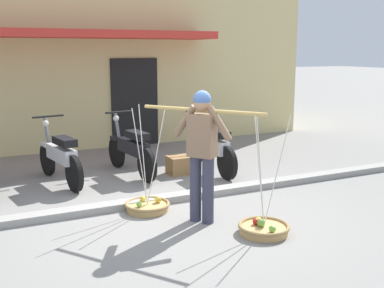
{
  "coord_description": "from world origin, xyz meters",
  "views": [
    {
      "loc": [
        -2.3,
        -5.34,
        2.18
      ],
      "look_at": [
        0.54,
        0.6,
        0.85
      ],
      "focal_mm": 43.67,
      "sensor_mm": 36.0,
      "label": 1
    }
  ],
  "objects_px": {
    "fruit_vendor": "(202,148)",
    "motorcycle_end_of_row": "(211,147)",
    "fruit_basket_right_side": "(264,228)",
    "motorcycle_third_in_row": "(132,150)",
    "motorcycle_second_in_row": "(60,157)",
    "wooden_crate": "(180,165)",
    "fruit_basket_left_side": "(147,205)"
  },
  "relations": [
    {
      "from": "fruit_basket_left_side",
      "to": "motorcycle_second_in_row",
      "type": "relative_size",
      "value": 0.8
    },
    {
      "from": "motorcycle_end_of_row",
      "to": "fruit_vendor",
      "type": "bearing_deg",
      "value": -120.54
    },
    {
      "from": "motorcycle_second_in_row",
      "to": "wooden_crate",
      "type": "xyz_separation_m",
      "value": [
        2.04,
        -0.3,
        -0.29
      ]
    },
    {
      "from": "motorcycle_third_in_row",
      "to": "motorcycle_second_in_row",
      "type": "bearing_deg",
      "value": -178.68
    },
    {
      "from": "fruit_vendor",
      "to": "motorcycle_third_in_row",
      "type": "relative_size",
      "value": 0.93
    },
    {
      "from": "fruit_vendor",
      "to": "motorcycle_end_of_row",
      "type": "distance_m",
      "value": 2.58
    },
    {
      "from": "fruit_basket_left_side",
      "to": "motorcycle_end_of_row",
      "type": "height_order",
      "value": "fruit_basket_left_side"
    },
    {
      "from": "fruit_basket_left_side",
      "to": "motorcycle_third_in_row",
      "type": "xyz_separation_m",
      "value": [
        0.42,
        1.93,
        0.38
      ]
    },
    {
      "from": "fruit_basket_right_side",
      "to": "motorcycle_end_of_row",
      "type": "distance_m",
      "value": 3.0
    },
    {
      "from": "fruit_basket_left_side",
      "to": "motorcycle_third_in_row",
      "type": "relative_size",
      "value": 0.8
    },
    {
      "from": "fruit_vendor",
      "to": "fruit_basket_right_side",
      "type": "xyz_separation_m",
      "value": [
        0.49,
        -0.69,
        -0.9
      ]
    },
    {
      "from": "motorcycle_third_in_row",
      "to": "motorcycle_end_of_row",
      "type": "distance_m",
      "value": 1.42
    },
    {
      "from": "motorcycle_end_of_row",
      "to": "wooden_crate",
      "type": "bearing_deg",
      "value": 168.24
    },
    {
      "from": "motorcycle_second_in_row",
      "to": "motorcycle_third_in_row",
      "type": "distance_m",
      "value": 1.24
    },
    {
      "from": "motorcycle_third_in_row",
      "to": "motorcycle_end_of_row",
      "type": "bearing_deg",
      "value": -18.19
    },
    {
      "from": "motorcycle_second_in_row",
      "to": "motorcycle_third_in_row",
      "type": "xyz_separation_m",
      "value": [
        1.24,
        0.03,
        0.0
      ]
    },
    {
      "from": "fruit_basket_left_side",
      "to": "motorcycle_end_of_row",
      "type": "bearing_deg",
      "value": 39.92
    },
    {
      "from": "fruit_basket_right_side",
      "to": "motorcycle_third_in_row",
      "type": "xyz_separation_m",
      "value": [
        -0.56,
        3.31,
        0.38
      ]
    },
    {
      "from": "fruit_vendor",
      "to": "motorcycle_third_in_row",
      "type": "bearing_deg",
      "value": 91.51
    },
    {
      "from": "motorcycle_end_of_row",
      "to": "motorcycle_third_in_row",
      "type": "bearing_deg",
      "value": 161.81
    },
    {
      "from": "fruit_basket_left_side",
      "to": "wooden_crate",
      "type": "bearing_deg",
      "value": 52.75
    },
    {
      "from": "motorcycle_second_in_row",
      "to": "motorcycle_third_in_row",
      "type": "bearing_deg",
      "value": 1.32
    },
    {
      "from": "fruit_basket_left_side",
      "to": "motorcycle_end_of_row",
      "type": "xyz_separation_m",
      "value": [
        1.77,
        1.49,
        0.38
      ]
    },
    {
      "from": "fruit_basket_left_side",
      "to": "fruit_vendor",
      "type": "bearing_deg",
      "value": -54.66
    },
    {
      "from": "fruit_basket_left_side",
      "to": "wooden_crate",
      "type": "xyz_separation_m",
      "value": [
        1.22,
        1.6,
        0.09
      ]
    },
    {
      "from": "fruit_basket_right_side",
      "to": "wooden_crate",
      "type": "height_order",
      "value": "fruit_basket_right_side"
    },
    {
      "from": "motorcycle_third_in_row",
      "to": "fruit_vendor",
      "type": "bearing_deg",
      "value": -88.49
    },
    {
      "from": "fruit_basket_right_side",
      "to": "motorcycle_end_of_row",
      "type": "bearing_deg",
      "value": 74.52
    },
    {
      "from": "fruit_basket_left_side",
      "to": "wooden_crate",
      "type": "relative_size",
      "value": 3.3
    },
    {
      "from": "motorcycle_third_in_row",
      "to": "wooden_crate",
      "type": "height_order",
      "value": "motorcycle_third_in_row"
    },
    {
      "from": "motorcycle_end_of_row",
      "to": "fruit_basket_left_side",
      "type": "bearing_deg",
      "value": -140.08
    },
    {
      "from": "fruit_basket_left_side",
      "to": "motorcycle_third_in_row",
      "type": "bearing_deg",
      "value": 77.68
    }
  ]
}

